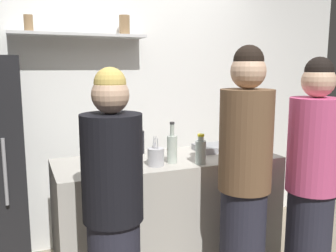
{
  "coord_description": "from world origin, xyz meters",
  "views": [
    {
      "loc": [
        -0.86,
        -1.99,
        1.6
      ],
      "look_at": [
        0.17,
        0.53,
        1.16
      ],
      "focal_mm": 39.03,
      "sensor_mm": 36.0,
      "label": 1
    }
  ],
  "objects_px": {
    "baking_pan": "(216,148)",
    "wine_bottle_amber_glass": "(232,133)",
    "wine_bottle_pale_glass": "(172,148)",
    "person_blonde": "(113,213)",
    "person_brown_jacket": "(244,182)",
    "person_pink_top": "(312,185)",
    "wine_bottle_green_glass": "(110,143)",
    "utensil_holder": "(156,157)",
    "wine_bottle_dark_glass": "(140,141)",
    "water_bottle_plastic": "(201,151)"
  },
  "relations": [
    {
      "from": "baking_pan",
      "to": "person_pink_top",
      "type": "distance_m",
      "value": 0.86
    },
    {
      "from": "wine_bottle_green_glass",
      "to": "person_pink_top",
      "type": "relative_size",
      "value": 0.18
    },
    {
      "from": "person_brown_jacket",
      "to": "person_pink_top",
      "type": "height_order",
      "value": "person_brown_jacket"
    },
    {
      "from": "water_bottle_plastic",
      "to": "person_brown_jacket",
      "type": "bearing_deg",
      "value": -70.61
    },
    {
      "from": "person_pink_top",
      "to": "wine_bottle_amber_glass",
      "type": "bearing_deg",
      "value": 71.75
    },
    {
      "from": "utensil_holder",
      "to": "person_pink_top",
      "type": "height_order",
      "value": "person_pink_top"
    },
    {
      "from": "wine_bottle_pale_glass",
      "to": "person_brown_jacket",
      "type": "bearing_deg",
      "value": -56.48
    },
    {
      "from": "wine_bottle_dark_glass",
      "to": "water_bottle_plastic",
      "type": "xyz_separation_m",
      "value": [
        0.3,
        -0.48,
        -0.01
      ]
    },
    {
      "from": "person_brown_jacket",
      "to": "wine_bottle_green_glass",
      "type": "bearing_deg",
      "value": 96.05
    },
    {
      "from": "person_pink_top",
      "to": "baking_pan",
      "type": "bearing_deg",
      "value": 87.65
    },
    {
      "from": "person_brown_jacket",
      "to": "person_pink_top",
      "type": "distance_m",
      "value": 0.47
    },
    {
      "from": "wine_bottle_green_glass",
      "to": "person_brown_jacket",
      "type": "xyz_separation_m",
      "value": [
        0.67,
        -0.85,
        -0.15
      ]
    },
    {
      "from": "baking_pan",
      "to": "utensil_holder",
      "type": "bearing_deg",
      "value": -158.41
    },
    {
      "from": "wine_bottle_dark_glass",
      "to": "water_bottle_plastic",
      "type": "height_order",
      "value": "wine_bottle_dark_glass"
    },
    {
      "from": "wine_bottle_pale_glass",
      "to": "person_blonde",
      "type": "relative_size",
      "value": 0.19
    },
    {
      "from": "wine_bottle_dark_glass",
      "to": "person_pink_top",
      "type": "bearing_deg",
      "value": -47.31
    },
    {
      "from": "wine_bottle_green_glass",
      "to": "person_blonde",
      "type": "bearing_deg",
      "value": -102.85
    },
    {
      "from": "baking_pan",
      "to": "person_blonde",
      "type": "relative_size",
      "value": 0.21
    },
    {
      "from": "baking_pan",
      "to": "wine_bottle_pale_glass",
      "type": "xyz_separation_m",
      "value": [
        -0.5,
        -0.23,
        0.09
      ]
    },
    {
      "from": "utensil_holder",
      "to": "person_blonde",
      "type": "xyz_separation_m",
      "value": [
        -0.42,
        -0.44,
        -0.18
      ]
    },
    {
      "from": "utensil_holder",
      "to": "wine_bottle_green_glass",
      "type": "height_order",
      "value": "wine_bottle_green_glass"
    },
    {
      "from": "wine_bottle_pale_glass",
      "to": "person_brown_jacket",
      "type": "distance_m",
      "value": 0.58
    },
    {
      "from": "wine_bottle_green_glass",
      "to": "water_bottle_plastic",
      "type": "xyz_separation_m",
      "value": [
        0.54,
        -0.48,
        -0.01
      ]
    },
    {
      "from": "wine_bottle_pale_glass",
      "to": "water_bottle_plastic",
      "type": "height_order",
      "value": "wine_bottle_pale_glass"
    },
    {
      "from": "wine_bottle_amber_glass",
      "to": "wine_bottle_green_glass",
      "type": "relative_size",
      "value": 1.01
    },
    {
      "from": "person_pink_top",
      "to": "utensil_holder",
      "type": "bearing_deg",
      "value": 127.39
    },
    {
      "from": "wine_bottle_amber_glass",
      "to": "wine_bottle_pale_glass",
      "type": "bearing_deg",
      "value": -154.47
    },
    {
      "from": "utensil_holder",
      "to": "baking_pan",
      "type": "bearing_deg",
      "value": 21.59
    },
    {
      "from": "person_blonde",
      "to": "person_brown_jacket",
      "type": "relative_size",
      "value": 0.92
    },
    {
      "from": "person_brown_jacket",
      "to": "person_pink_top",
      "type": "relative_size",
      "value": 1.04
    },
    {
      "from": "wine_bottle_amber_glass",
      "to": "person_pink_top",
      "type": "bearing_deg",
      "value": -87.58
    },
    {
      "from": "utensil_holder",
      "to": "wine_bottle_amber_glass",
      "type": "xyz_separation_m",
      "value": [
        0.86,
        0.37,
        0.04
      ]
    },
    {
      "from": "utensil_holder",
      "to": "person_brown_jacket",
      "type": "bearing_deg",
      "value": -45.04
    },
    {
      "from": "utensil_holder",
      "to": "person_blonde",
      "type": "height_order",
      "value": "person_blonde"
    },
    {
      "from": "water_bottle_plastic",
      "to": "person_blonde",
      "type": "xyz_separation_m",
      "value": [
        -0.74,
        -0.36,
        -0.22
      ]
    },
    {
      "from": "wine_bottle_amber_glass",
      "to": "baking_pan",
      "type": "bearing_deg",
      "value": -152.37
    },
    {
      "from": "utensil_holder",
      "to": "wine_bottle_pale_glass",
      "type": "height_order",
      "value": "wine_bottle_pale_glass"
    },
    {
      "from": "wine_bottle_dark_glass",
      "to": "person_blonde",
      "type": "xyz_separation_m",
      "value": [
        -0.43,
        -0.84,
        -0.22
      ]
    },
    {
      "from": "utensil_holder",
      "to": "person_brown_jacket",
      "type": "distance_m",
      "value": 0.64
    },
    {
      "from": "baking_pan",
      "to": "wine_bottle_green_glass",
      "type": "distance_m",
      "value": 0.88
    },
    {
      "from": "baking_pan",
      "to": "wine_bottle_amber_glass",
      "type": "bearing_deg",
      "value": 27.63
    },
    {
      "from": "wine_bottle_pale_glass",
      "to": "wine_bottle_dark_glass",
      "type": "bearing_deg",
      "value": 107.9
    },
    {
      "from": "person_brown_jacket",
      "to": "person_pink_top",
      "type": "bearing_deg",
      "value": -46.63
    },
    {
      "from": "wine_bottle_pale_glass",
      "to": "person_blonde",
      "type": "height_order",
      "value": "person_blonde"
    },
    {
      "from": "water_bottle_plastic",
      "to": "person_blonde",
      "type": "height_order",
      "value": "person_blonde"
    },
    {
      "from": "utensil_holder",
      "to": "wine_bottle_pale_glass",
      "type": "bearing_deg",
      "value": 9.73
    },
    {
      "from": "person_brown_jacket",
      "to": "person_pink_top",
      "type": "xyz_separation_m",
      "value": [
        0.45,
        -0.11,
        -0.04
      ]
    },
    {
      "from": "wine_bottle_pale_glass",
      "to": "person_pink_top",
      "type": "distance_m",
      "value": 0.98
    },
    {
      "from": "baking_pan",
      "to": "person_pink_top",
      "type": "xyz_separation_m",
      "value": [
        0.27,
        -0.81,
        -0.11
      ]
    },
    {
      "from": "baking_pan",
      "to": "wine_bottle_amber_glass",
      "type": "height_order",
      "value": "wine_bottle_amber_glass"
    }
  ]
}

